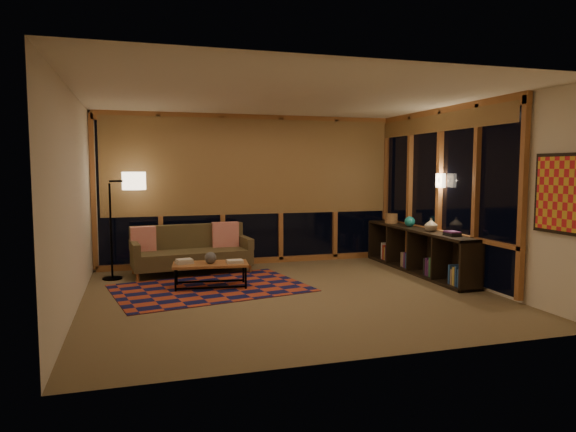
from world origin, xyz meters
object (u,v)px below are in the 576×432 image
object	(u,v)px
coffee_table	(211,275)
floor_lamp	(111,226)
sofa	(192,250)
bookshelf	(417,250)

from	to	relation	value
coffee_table	floor_lamp	bearing A→B (deg)	150.89
sofa	bookshelf	world-z (taller)	sofa
sofa	coffee_table	xyz separation A→B (m)	(0.16, -1.09, -0.21)
coffee_table	bookshelf	world-z (taller)	bookshelf
coffee_table	bookshelf	size ratio (longest dim) A/B	0.37
coffee_table	floor_lamp	xyz separation A→B (m)	(-1.41, 1.02, 0.67)
sofa	coffee_table	distance (m)	1.12
floor_lamp	bookshelf	xyz separation A→B (m)	(4.90, -0.89, -0.48)
coffee_table	bookshelf	distance (m)	3.50
floor_lamp	coffee_table	bearing A→B (deg)	-56.56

